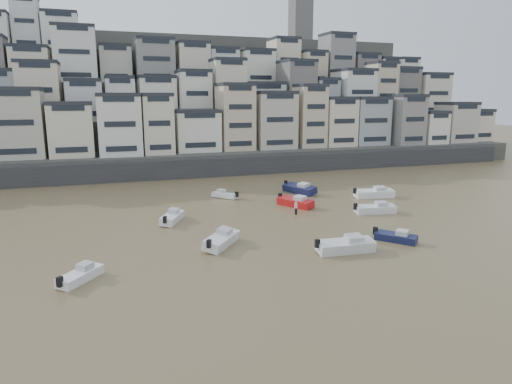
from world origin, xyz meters
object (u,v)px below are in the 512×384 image
object	(u,v)px
boat_g	(374,192)
person_pink	(296,208)
boat_a	(346,244)
boat_i	(299,188)
boat_h	(225,194)
boat_j	(80,274)
boat_d	(375,207)
boat_c	(221,238)
boat_f	(172,216)
boat_e	(295,201)
boat_b	(396,236)

from	to	relation	value
boat_g	person_pink	bearing A→B (deg)	-150.78
boat_a	person_pink	world-z (taller)	person_pink
boat_g	boat_i	world-z (taller)	boat_g
boat_h	boat_j	size ratio (longest dim) A/B	0.94
boat_h	boat_d	bearing A→B (deg)	-174.65
boat_c	boat_f	xyz separation A→B (m)	(-3.38, 10.81, -0.08)
boat_c	boat_h	bearing A→B (deg)	23.03
boat_e	boat_j	bearing A→B (deg)	-82.96
boat_d	boat_e	world-z (taller)	boat_e
boat_d	boat_c	bearing A→B (deg)	-153.33
boat_e	boat_i	world-z (taller)	boat_i
boat_g	boat_d	bearing A→B (deg)	-112.51
boat_a	boat_c	distance (m)	12.38
boat_c	boat_e	bearing A→B (deg)	-7.55
boat_j	boat_e	bearing A→B (deg)	-17.63
boat_b	boat_g	world-z (taller)	boat_g
boat_b	boat_h	xyz separation A→B (m)	(-11.52, 26.18, -0.02)
boat_d	boat_h	xyz separation A→B (m)	(-16.21, 15.21, -0.17)
boat_a	boat_d	size ratio (longest dim) A/B	1.09
boat_a	boat_j	size ratio (longest dim) A/B	1.32
boat_e	boat_j	world-z (taller)	boat_e
boat_e	boat_f	xyz separation A→B (m)	(-17.33, -2.52, -0.06)
boat_c	person_pink	xyz separation A→B (m)	(12.30, 9.31, 0.04)
boat_d	person_pink	world-z (taller)	person_pink
boat_b	boat_d	size ratio (longest dim) A/B	0.81
boat_h	boat_b	bearing A→B (deg)	162.27
boat_g	boat_h	xyz separation A→B (m)	(-21.35, 6.97, -0.27)
boat_a	boat_d	bearing A→B (deg)	51.04
boat_h	boat_a	bearing A→B (deg)	148.53
boat_a	boat_b	world-z (taller)	boat_a
boat_f	boat_h	world-z (taller)	boat_f
boat_a	boat_b	xyz separation A→B (m)	(6.67, 1.29, -0.22)
boat_c	boat_g	size ratio (longest dim) A/B	0.94
boat_h	boat_i	distance (m)	12.00
boat_a	boat_i	xyz separation A→B (m)	(7.14, 26.97, 0.03)
boat_e	boat_d	bearing A→B (deg)	23.98
boat_c	boat_e	size ratio (longest dim) A/B	1.02
boat_a	boat_b	size ratio (longest dim) A/B	1.34
boat_d	person_pink	xyz separation A→B (m)	(-10.03, 2.79, 0.08)
boat_g	boat_j	size ratio (longest dim) A/B	1.37
boat_d	boat_b	bearing A→B (deg)	-102.75
boat_f	boat_j	size ratio (longest dim) A/B	1.16
boat_d	boat_e	bearing A→B (deg)	151.28
boat_c	boat_a	bearing A→B (deg)	-78.88
boat_i	boat_h	bearing A→B (deg)	-114.43
boat_j	person_pink	distance (m)	29.28
boat_a	boat_j	xyz separation A→B (m)	(-24.22, 0.76, -0.21)
boat_g	boat_j	xyz separation A→B (m)	(-40.73, -19.73, -0.24)
boat_a	boat_j	bearing A→B (deg)	-177.93
person_pink	boat_f	bearing A→B (deg)	174.52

